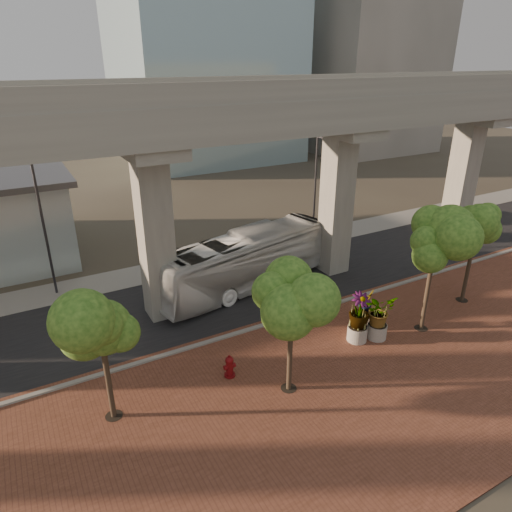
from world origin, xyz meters
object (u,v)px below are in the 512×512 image
transit_bus (246,261)px  parked_car (459,211)px  fire_hydrant (230,366)px  planter_front (379,312)px

transit_bus → parked_car: transit_bus is taller
fire_hydrant → planter_front: bearing=-6.4°
planter_front → transit_bus: bearing=110.0°
parked_car → fire_hydrant: 29.52m
parked_car → fire_hydrant: parked_car is taller
parked_car → transit_bus: bearing=86.3°
transit_bus → planter_front: size_ratio=5.14×
fire_hydrant → parked_car: bearing=19.7°
transit_bus → fire_hydrant: transit_bus is taller
transit_bus → parked_car: 23.04m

